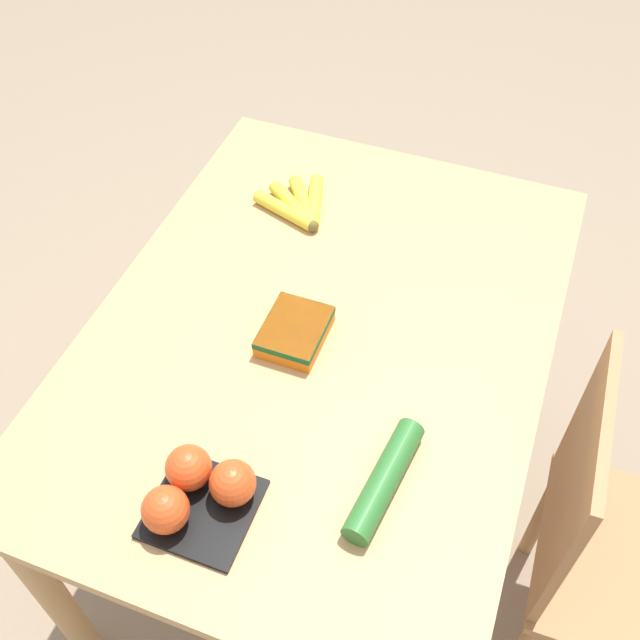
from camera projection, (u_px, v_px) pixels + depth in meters
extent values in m
plane|color=gray|center=(320.00, 505.00, 2.12)|extent=(12.00, 12.00, 0.00)
cube|color=tan|center=(320.00, 334.00, 1.53)|extent=(1.25, 0.91, 0.03)
cylinder|color=tan|center=(263.00, 246.00, 2.26)|extent=(0.06, 0.06, 0.75)
cylinder|color=tan|center=(52.00, 594.00, 1.58)|extent=(0.06, 0.06, 0.75)
cylinder|color=tan|center=(523.00, 315.00, 2.08)|extent=(0.06, 0.06, 0.75)
cube|color=#A87547|center=(635.00, 566.00, 1.56)|extent=(0.43, 0.41, 0.03)
cube|color=#A87547|center=(573.00, 482.00, 1.42)|extent=(0.39, 0.03, 0.46)
cylinder|color=#A87547|center=(542.00, 513.00, 1.88)|extent=(0.04, 0.04, 0.42)
sphere|color=brown|center=(312.00, 225.00, 1.70)|extent=(0.03, 0.03, 0.03)
cylinder|color=yellow|center=(315.00, 201.00, 1.76)|extent=(0.17, 0.08, 0.03)
cylinder|color=yellow|center=(303.00, 202.00, 1.76)|extent=(0.15, 0.12, 0.03)
cylinder|color=yellow|center=(293.00, 205.00, 1.75)|extent=(0.12, 0.15, 0.03)
cylinder|color=yellow|center=(284.00, 210.00, 1.74)|extent=(0.08, 0.17, 0.03)
cube|color=black|center=(203.00, 509.00, 1.26)|extent=(0.17, 0.17, 0.01)
sphere|color=#DB4C1E|center=(189.00, 468.00, 1.26)|extent=(0.08, 0.08, 0.08)
sphere|color=#DB4C1E|center=(166.00, 510.00, 1.21)|extent=(0.08, 0.08, 0.08)
sphere|color=#DB4C1E|center=(233.00, 483.00, 1.24)|extent=(0.08, 0.08, 0.08)
cube|color=orange|center=(295.00, 332.00, 1.49)|extent=(0.15, 0.12, 0.04)
cube|color=#145123|center=(295.00, 327.00, 1.48)|extent=(0.15, 0.12, 0.01)
cylinder|color=#2D702D|center=(384.00, 480.00, 1.27)|extent=(0.24, 0.08, 0.05)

